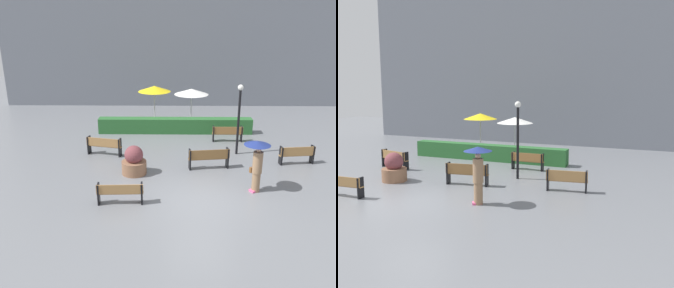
% 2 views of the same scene
% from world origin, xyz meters
% --- Properties ---
extents(ground_plane, '(60.00, 60.00, 0.00)m').
position_xyz_m(ground_plane, '(0.00, 0.00, 0.00)').
color(ground_plane, slate).
extents(bench_far_left, '(1.80, 0.73, 0.91)m').
position_xyz_m(bench_far_left, '(-4.45, 4.64, 0.54)').
color(bench_far_left, '#9E7242').
rests_on(bench_far_left, ground).
extents(bench_mid_center, '(1.88, 0.59, 0.94)m').
position_xyz_m(bench_mid_center, '(0.61, 3.00, 0.56)').
color(bench_mid_center, brown).
rests_on(bench_mid_center, ground).
extents(bench_back_row, '(1.67, 0.35, 0.87)m').
position_xyz_m(bench_back_row, '(1.99, 6.82, 0.51)').
color(bench_back_row, olive).
rests_on(bench_back_row, ground).
extents(bench_near_left, '(1.72, 0.40, 0.81)m').
position_xyz_m(bench_near_left, '(-2.96, -0.35, 0.49)').
color(bench_near_left, '#9E7242').
rests_on(bench_near_left, ground).
extents(bench_far_right, '(1.67, 0.52, 0.87)m').
position_xyz_m(bench_far_right, '(4.78, 3.60, 0.51)').
color(bench_far_right, '#9E7242').
rests_on(bench_far_right, ground).
extents(pedestrian_with_umbrella, '(1.02, 1.02, 2.08)m').
position_xyz_m(pedestrian_with_umbrella, '(2.23, 0.80, 1.37)').
color(pedestrian_with_umbrella, '#8C6B4C').
rests_on(pedestrian_with_umbrella, ground).
extents(planter_pot, '(1.09, 1.09, 1.29)m').
position_xyz_m(planter_pot, '(-2.73, 2.42, 0.55)').
color(planter_pot, brown).
rests_on(planter_pot, ground).
extents(lamp_post, '(0.28, 0.28, 3.52)m').
position_xyz_m(lamp_post, '(2.19, 4.91, 2.19)').
color(lamp_post, black).
rests_on(lamp_post, ground).
extents(patio_umbrella_yellow, '(2.03, 2.03, 2.51)m').
position_xyz_m(patio_umbrella_yellow, '(-2.19, 10.08, 2.33)').
color(patio_umbrella_yellow, silver).
rests_on(patio_umbrella_yellow, ground).
extents(patio_umbrella_white, '(2.13, 2.13, 2.36)m').
position_xyz_m(patio_umbrella_white, '(0.11, 9.97, 2.18)').
color(patio_umbrella_white, silver).
rests_on(patio_umbrella_white, ground).
extents(hedge_strip, '(9.08, 0.70, 0.89)m').
position_xyz_m(hedge_strip, '(-0.89, 8.40, 0.45)').
color(hedge_strip, '#28602D').
rests_on(hedge_strip, ground).
extents(building_facade, '(28.00, 1.20, 11.81)m').
position_xyz_m(building_facade, '(0.00, 16.00, 5.90)').
color(building_facade, slate).
rests_on(building_facade, ground).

